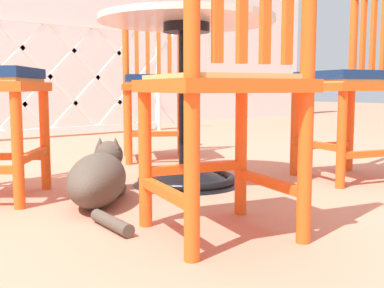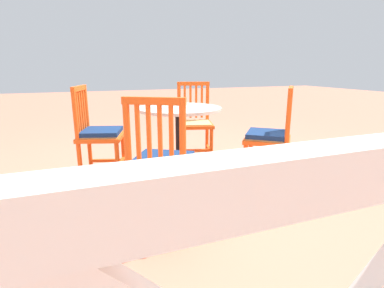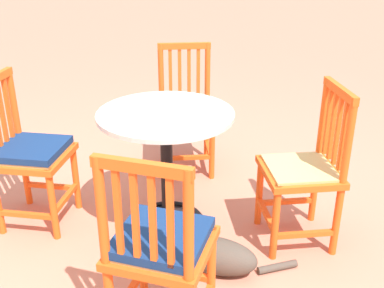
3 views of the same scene
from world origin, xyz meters
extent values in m
plane|color=#C6755B|center=(0.00, 0.00, 0.00)|extent=(24.00, 24.00, 0.00)
cylinder|color=white|center=(1.70, 2.37, 0.53)|extent=(0.06, 0.06, 1.05)
cube|color=white|center=(0.31, 2.37, 0.06)|extent=(2.78, 0.04, 0.05)
cube|color=white|center=(0.31, 2.37, 0.99)|extent=(2.78, 0.04, 0.05)
cube|color=white|center=(0.54, 2.37, 0.53)|extent=(0.95, 0.02, 0.95)
cube|color=white|center=(1.01, 2.37, 0.53)|extent=(0.95, 0.02, 0.95)
cube|color=white|center=(1.47, 2.37, 0.53)|extent=(0.95, 0.02, 0.95)
cube|color=white|center=(0.54, 2.37, 0.53)|extent=(0.95, 0.02, 0.95)
cube|color=white|center=(1.01, 2.37, 0.53)|extent=(0.95, 0.02, 0.95)
cube|color=white|center=(1.47, 2.37, 0.53)|extent=(0.95, 0.02, 0.95)
cone|color=black|center=(0.10, 0.02, 0.05)|extent=(0.48, 0.48, 0.10)
torus|color=black|center=(0.10, 0.02, 0.03)|extent=(0.44, 0.44, 0.04)
cylinder|color=black|center=(0.10, 0.02, 0.37)|extent=(0.07, 0.07, 0.66)
cylinder|color=black|center=(0.10, 0.02, 0.68)|extent=(0.20, 0.20, 0.04)
cylinder|color=beige|center=(0.10, 0.02, 0.72)|extent=(0.76, 0.76, 0.02)
cylinder|color=#EA5619|center=(-0.42, -0.40, 0.23)|extent=(0.04, 0.04, 0.45)
cylinder|color=#EA5619|center=(-0.10, -0.50, 0.23)|extent=(0.04, 0.04, 0.45)
cylinder|color=#EA5619|center=(-0.52, -0.73, 0.46)|extent=(0.04, 0.04, 0.91)
cylinder|color=#EA5619|center=(-0.19, -0.82, 0.46)|extent=(0.04, 0.04, 0.91)
cube|color=#EA5619|center=(-0.47, -0.57, 0.14)|extent=(0.12, 0.33, 0.03)
cube|color=#EA5619|center=(-0.14, -0.66, 0.14)|extent=(0.12, 0.33, 0.03)
cube|color=#EA5619|center=(-0.26, -0.45, 0.17)|extent=(0.33, 0.12, 0.03)
cube|color=#EA5619|center=(-0.31, -0.61, 0.43)|extent=(0.49, 0.49, 0.04)
cube|color=tan|center=(-0.31, -0.61, 0.45)|extent=(0.43, 0.43, 0.02)
cylinder|color=#EA5619|center=(0.54, -0.48, 0.23)|extent=(0.04, 0.04, 0.45)
cylinder|color=#EA5619|center=(0.64, -0.15, 0.23)|extent=(0.04, 0.04, 0.45)
cylinder|color=#EA5619|center=(0.97, -0.26, 0.46)|extent=(0.04, 0.04, 0.91)
cube|color=#EA5619|center=(0.70, -0.53, 0.14)|extent=(0.33, 0.13, 0.03)
cube|color=#EA5619|center=(0.80, -0.21, 0.14)|extent=(0.33, 0.13, 0.03)
cube|color=#EA5619|center=(0.59, -0.32, 0.17)|extent=(0.13, 0.33, 0.03)
cube|color=#EA5619|center=(0.75, -0.37, 0.43)|extent=(0.50, 0.50, 0.04)
cube|color=tan|center=(0.75, -0.37, 0.45)|extent=(0.44, 0.44, 0.02)
cube|color=#EA5619|center=(0.90, -0.45, 0.68)|extent=(0.03, 0.03, 0.39)
cube|color=#EA5619|center=(0.92, -0.39, 0.68)|extent=(0.03, 0.03, 0.39)
cube|color=#EA5619|center=(0.94, -0.32, 0.68)|extent=(0.03, 0.03, 0.39)
cube|color=navy|center=(0.75, -0.37, 0.48)|extent=(0.45, 0.45, 0.04)
cylinder|color=#EA5619|center=(0.51, 0.48, 0.23)|extent=(0.04, 0.04, 0.45)
cylinder|color=#EA5619|center=(0.22, 0.66, 0.23)|extent=(0.04, 0.04, 0.45)
cylinder|color=#EA5619|center=(0.68, 0.77, 0.46)|extent=(0.04, 0.04, 0.91)
cylinder|color=#EA5619|center=(0.39, 0.95, 0.46)|extent=(0.04, 0.04, 0.91)
cube|color=#EA5619|center=(0.59, 0.63, 0.14)|extent=(0.20, 0.30, 0.03)
cube|color=#EA5619|center=(0.30, 0.81, 0.14)|extent=(0.20, 0.30, 0.03)
cube|color=#EA5619|center=(0.36, 0.57, 0.17)|extent=(0.30, 0.20, 0.03)
cube|color=#EA5619|center=(0.45, 0.72, 0.43)|extent=(0.55, 0.55, 0.04)
cube|color=tan|center=(0.45, 0.72, 0.45)|extent=(0.48, 0.48, 0.02)
cube|color=#EA5619|center=(0.62, 0.81, 0.68)|extent=(0.03, 0.03, 0.39)
cube|color=#EA5619|center=(0.57, 0.84, 0.68)|extent=(0.03, 0.03, 0.39)
cube|color=#EA5619|center=(0.51, 0.88, 0.68)|extent=(0.03, 0.03, 0.39)
cube|color=#EA5619|center=(0.45, 0.91, 0.68)|extent=(0.03, 0.03, 0.39)
cube|color=#EA5619|center=(0.54, 0.86, 0.89)|extent=(0.34, 0.23, 0.04)
cube|color=navy|center=(0.45, 0.72, 0.48)|extent=(0.49, 0.49, 0.04)
cylinder|color=#EA5619|center=(-0.42, 0.33, 0.23)|extent=(0.04, 0.04, 0.45)
cylinder|color=#EA5619|center=(-0.64, 0.07, 0.23)|extent=(0.04, 0.04, 0.45)
cube|color=#EA5619|center=(-0.55, 0.44, 0.14)|extent=(0.28, 0.24, 0.03)
cube|color=#EA5619|center=(-0.53, 0.20, 0.17)|extent=(0.24, 0.28, 0.03)
ellipsoid|color=#4C4238|center=(-0.40, -0.07, 0.10)|extent=(0.44, 0.46, 0.19)
ellipsoid|color=silver|center=(-0.34, 0.01, 0.08)|extent=(0.23, 0.23, 0.14)
sphere|color=#4C4238|center=(-0.24, 0.12, 0.15)|extent=(0.12, 0.12, 0.12)
ellipsoid|color=silver|center=(-0.21, 0.15, 0.14)|extent=(0.07, 0.07, 0.04)
cone|color=#4C4238|center=(-0.27, 0.13, 0.20)|extent=(0.04, 0.04, 0.04)
cone|color=#4C4238|center=(-0.22, 0.09, 0.20)|extent=(0.04, 0.04, 0.04)
ellipsoid|color=#4C4238|center=(-0.34, 0.09, 0.03)|extent=(0.12, 0.13, 0.05)
ellipsoid|color=#4C4238|center=(-0.25, 0.02, 0.03)|extent=(0.12, 0.13, 0.05)
cylinder|color=#4C4238|center=(-0.53, -0.37, 0.02)|extent=(0.06, 0.22, 0.04)
cylinder|color=teal|center=(1.10, 1.17, 0.03)|extent=(0.17, 0.17, 0.05)
camera|label=1|loc=(-1.28, -1.61, 0.43)|focal=45.36mm
camera|label=2|loc=(0.96, 2.55, 1.08)|focal=28.09mm
camera|label=3|loc=(-2.19, 0.81, 1.63)|focal=44.00mm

